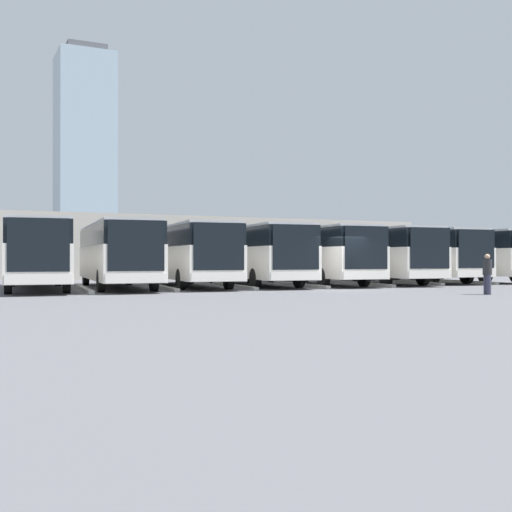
# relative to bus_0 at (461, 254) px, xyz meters

# --- Properties ---
(ground_plane) EXTENTS (600.00, 600.00, 0.00)m
(ground_plane) POSITION_rel_bus_0_xyz_m (13.02, 6.14, -1.76)
(ground_plane) COLOR #5B5B60
(bus_0) EXTENTS (3.65, 12.23, 3.13)m
(bus_0) POSITION_rel_bus_0_xyz_m (0.00, 0.00, 0.00)
(bus_0) COLOR silver
(bus_0) RESTS_ON ground_plane
(curb_divider_0) EXTENTS (0.85, 6.90, 0.15)m
(curb_divider_0) POSITION_rel_bus_0_xyz_m (1.86, 1.78, -1.68)
(curb_divider_0) COLOR #B2B2AD
(curb_divider_0) RESTS_ON ground_plane
(bus_1) EXTENTS (3.65, 12.23, 3.13)m
(bus_1) POSITION_rel_bus_0_xyz_m (3.72, -0.17, 0.00)
(bus_1) COLOR silver
(bus_1) RESTS_ON ground_plane
(curb_divider_1) EXTENTS (0.85, 6.90, 0.15)m
(curb_divider_1) POSITION_rel_bus_0_xyz_m (5.58, 1.61, -1.68)
(curb_divider_1) COLOR #B2B2AD
(curb_divider_1) RESTS_ON ground_plane
(bus_2) EXTENTS (3.65, 12.23, 3.13)m
(bus_2) POSITION_rel_bus_0_xyz_m (7.44, 0.52, 0.00)
(bus_2) COLOR silver
(bus_2) RESTS_ON ground_plane
(curb_divider_2) EXTENTS (0.85, 6.90, 0.15)m
(curb_divider_2) POSITION_rel_bus_0_xyz_m (9.30, 2.30, -1.68)
(curb_divider_2) COLOR #B2B2AD
(curb_divider_2) RESTS_ON ground_plane
(bus_3) EXTENTS (3.65, 12.23, 3.13)m
(bus_3) POSITION_rel_bus_0_xyz_m (11.16, 0.39, 0.00)
(bus_3) COLOR silver
(bus_3) RESTS_ON ground_plane
(curb_divider_3) EXTENTS (0.85, 6.90, 0.15)m
(curb_divider_3) POSITION_rel_bus_0_xyz_m (13.02, 2.17, -1.68)
(curb_divider_3) COLOR #B2B2AD
(curb_divider_3) RESTS_ON ground_plane
(bus_4) EXTENTS (3.65, 12.23, 3.13)m
(bus_4) POSITION_rel_bus_0_xyz_m (14.88, 0.22, 0.00)
(bus_4) COLOR silver
(bus_4) RESTS_ON ground_plane
(curb_divider_4) EXTENTS (0.85, 6.90, 0.15)m
(curb_divider_4) POSITION_rel_bus_0_xyz_m (16.74, 2.01, -1.68)
(curb_divider_4) COLOR #B2B2AD
(curb_divider_4) RESTS_ON ground_plane
(bus_5) EXTENTS (3.65, 12.23, 3.13)m
(bus_5) POSITION_rel_bus_0_xyz_m (18.60, 0.11, 0.00)
(bus_5) COLOR silver
(bus_5) RESTS_ON ground_plane
(curb_divider_5) EXTENTS (0.85, 6.90, 0.15)m
(curb_divider_5) POSITION_rel_bus_0_xyz_m (20.46, 1.90, -1.68)
(curb_divider_5) COLOR #B2B2AD
(curb_divider_5) RESTS_ON ground_plane
(bus_6) EXTENTS (3.65, 12.23, 3.13)m
(bus_6) POSITION_rel_bus_0_xyz_m (22.32, 0.48, 0.00)
(bus_6) COLOR silver
(bus_6) RESTS_ON ground_plane
(curb_divider_6) EXTENTS (0.85, 6.90, 0.15)m
(curb_divider_6) POSITION_rel_bus_0_xyz_m (24.18, 2.26, -1.68)
(curb_divider_6) COLOR #B2B2AD
(curb_divider_6) RESTS_ON ground_plane
(bus_7) EXTENTS (3.65, 12.23, 3.13)m
(bus_7) POSITION_rel_bus_0_xyz_m (26.04, 0.26, 0.00)
(bus_7) COLOR silver
(bus_7) RESTS_ON ground_plane
(pedestrian) EXTENTS (0.43, 0.43, 1.64)m
(pedestrian) POSITION_rel_bus_0_xyz_m (9.98, 12.35, -0.88)
(pedestrian) COLOR #38384C
(pedestrian) RESTS_ON ground_plane
(station_building) EXTENTS (39.22, 13.28, 4.66)m
(station_building) POSITION_rel_bus_0_xyz_m (13.02, -18.52, 0.60)
(station_building) COLOR #A8A399
(station_building) RESTS_ON ground_plane
(office_tower) EXTENTS (16.76, 16.76, 66.49)m
(office_tower) POSITION_rel_bus_0_xyz_m (-5.55, -168.71, 30.89)
(office_tower) COLOR #93A8B7
(office_tower) RESTS_ON ground_plane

